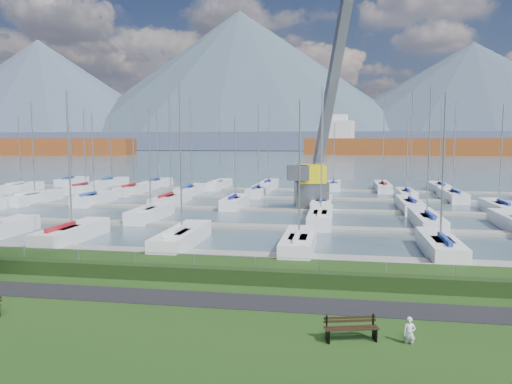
# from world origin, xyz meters

# --- Properties ---
(path) EXTENTS (160.00, 2.00, 0.04)m
(path) POSITION_xyz_m (0.00, -3.00, 0.01)
(path) COLOR black
(path) RESTS_ON grass
(water) EXTENTS (800.00, 540.00, 0.20)m
(water) POSITION_xyz_m (0.00, 260.00, -0.40)
(water) COLOR #445964
(hedge) EXTENTS (80.00, 0.70, 0.70)m
(hedge) POSITION_xyz_m (0.00, -0.40, 0.35)
(hedge) COLOR black
(hedge) RESTS_ON grass
(fence) EXTENTS (80.00, 0.04, 0.04)m
(fence) POSITION_xyz_m (0.00, 0.00, 1.20)
(fence) COLOR #969A9F
(fence) RESTS_ON grass
(foothill) EXTENTS (900.00, 80.00, 12.00)m
(foothill) POSITION_xyz_m (0.00, 330.00, 6.00)
(foothill) COLOR #485069
(foothill) RESTS_ON water
(mountains) EXTENTS (1190.00, 360.00, 115.00)m
(mountains) POSITION_xyz_m (7.35, 404.62, 46.68)
(mountains) COLOR #444D64
(mountains) RESTS_ON water
(docks) EXTENTS (90.00, 41.60, 0.25)m
(docks) POSITION_xyz_m (0.00, 26.00, -0.22)
(docks) COLOR slate
(docks) RESTS_ON water
(bench_right) EXTENTS (1.85, 0.88, 0.85)m
(bench_right) POSITION_xyz_m (6.32, -6.34, 0.42)
(bench_right) COLOR black
(bench_right) RESTS_ON grass
(person) EXTENTS (0.42, 0.30, 1.06)m
(person) POSITION_xyz_m (8.20, -6.33, 0.53)
(person) COLOR silver
(person) RESTS_ON grass
(crane) EXTENTS (6.57, 13.20, 22.35)m
(crane) POSITION_xyz_m (3.46, 28.92, 5.33)
(crane) COLOR #54575C
(crane) RESTS_ON water
(cargo_ship_west) EXTENTS (100.43, 31.81, 21.50)m
(cargo_ship_west) POSITION_xyz_m (-143.61, 189.94, 3.55)
(cargo_ship_west) COLOR brown
(cargo_ship_west) RESTS_ON water
(cargo_ship_mid) EXTENTS (102.81, 31.64, 21.50)m
(cargo_ship_mid) POSITION_xyz_m (35.45, 220.64, 3.52)
(cargo_ship_mid) COLOR brown
(cargo_ship_mid) RESTS_ON water
(sailboat_fleet) EXTENTS (75.50, 49.12, 13.32)m
(sailboat_fleet) POSITION_xyz_m (-1.43, 29.23, 5.37)
(sailboat_fleet) COLOR #A61F16
(sailboat_fleet) RESTS_ON water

